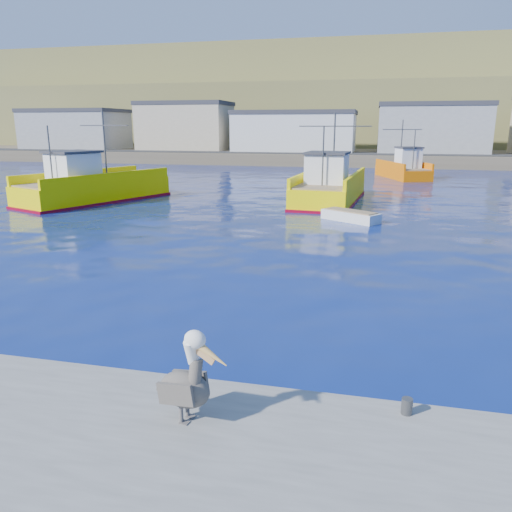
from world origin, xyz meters
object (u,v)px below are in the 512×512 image
at_px(trawler_yellow_b, 329,188).
at_px(boat_orange, 404,169).
at_px(trawler_yellow_a, 92,187).
at_px(skiff_left, 84,199).
at_px(skiff_mid, 351,217).
at_px(pelican, 187,382).

relative_size(trawler_yellow_b, boat_orange, 1.31).
distance_m(trawler_yellow_a, boat_orange, 32.72).
bearing_deg(skiff_left, skiff_mid, -8.06).
bearing_deg(trawler_yellow_b, skiff_mid, -75.31).
height_order(boat_orange, pelican, boat_orange).
height_order(skiff_left, skiff_mid, skiff_left).
bearing_deg(skiff_mid, boat_orange, 80.76).
distance_m(trawler_yellow_b, skiff_left, 18.08).
bearing_deg(boat_orange, skiff_mid, -99.24).
height_order(trawler_yellow_a, pelican, trawler_yellow_a).
xyz_separation_m(boat_orange, skiff_left, (-23.69, -23.68, -0.78)).
bearing_deg(skiff_left, boat_orange, 44.99).
xyz_separation_m(skiff_left, skiff_mid, (19.39, -2.75, -0.01)).
xyz_separation_m(trawler_yellow_a, skiff_left, (-0.27, -0.83, -0.81)).
bearing_deg(trawler_yellow_a, boat_orange, 44.30).
bearing_deg(trawler_yellow_a, skiff_mid, -10.60).
relative_size(trawler_yellow_b, skiff_mid, 3.22).
height_order(trawler_yellow_b, boat_orange, trawler_yellow_b).
distance_m(trawler_yellow_a, skiff_mid, 19.47).
relative_size(trawler_yellow_b, pelican, 6.75).
relative_size(skiff_mid, pelican, 2.10).
xyz_separation_m(boat_orange, skiff_mid, (-4.30, -26.43, -0.79)).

